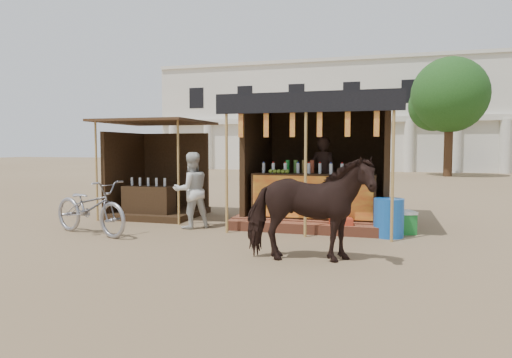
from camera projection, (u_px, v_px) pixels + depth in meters
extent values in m
plane|color=#846B4C|center=(230.00, 251.00, 7.59)|extent=(120.00, 120.00, 0.00)
cube|color=#9A4D32|center=(319.00, 217.00, 10.66)|extent=(3.40, 2.80, 0.22)
cube|color=#9A4D32|center=(308.00, 228.00, 9.18)|extent=(3.40, 0.35, 0.20)
cube|color=#342113|center=(313.00, 196.00, 9.71)|extent=(2.60, 0.55, 0.95)
cube|color=red|center=(311.00, 197.00, 9.44)|extent=(2.50, 0.02, 0.88)
cube|color=#342113|center=(327.00, 157.00, 11.77)|extent=(3.00, 0.12, 2.50)
cube|color=#342113|center=(258.00, 158.00, 10.98)|extent=(0.12, 2.50, 2.50)
cube|color=#342113|center=(387.00, 159.00, 10.16)|extent=(0.12, 2.50, 2.50)
cube|color=black|center=(319.00, 102.00, 10.29)|extent=(3.60, 3.60, 0.06)
cube|color=black|center=(306.00, 103.00, 8.59)|extent=(3.60, 0.06, 0.36)
cylinder|color=tan|center=(227.00, 165.00, 9.14)|extent=(0.06, 0.06, 2.75)
cylinder|color=tan|center=(306.00, 166.00, 8.71)|extent=(0.06, 0.06, 2.75)
cylinder|color=tan|center=(393.00, 167.00, 8.27)|extent=(0.06, 0.06, 2.75)
cube|color=red|center=(241.00, 123.00, 9.00)|extent=(0.10, 0.02, 0.55)
cube|color=red|center=(266.00, 123.00, 8.86)|extent=(0.10, 0.02, 0.55)
cube|color=red|center=(292.00, 123.00, 8.72)|extent=(0.10, 0.02, 0.55)
cube|color=red|center=(320.00, 122.00, 8.58)|extent=(0.10, 0.02, 0.55)
cube|color=red|center=(348.00, 122.00, 8.43)|extent=(0.10, 0.02, 0.55)
cube|color=red|center=(377.00, 121.00, 8.29)|extent=(0.10, 0.02, 0.55)
imported|color=black|center=(323.00, 174.00, 10.67)|extent=(0.73, 0.58, 1.75)
cube|color=#342113|center=(159.00, 213.00, 11.47)|extent=(2.00, 2.00, 0.15)
cube|color=#342113|center=(175.00, 172.00, 12.32)|extent=(1.90, 0.10, 2.10)
cube|color=#342113|center=(125.00, 174.00, 11.67)|extent=(0.10, 1.90, 2.10)
cube|color=#472D19|center=(156.00, 122.00, 11.22)|extent=(2.40, 2.40, 0.06)
cylinder|color=tan|center=(96.00, 171.00, 10.68)|extent=(0.05, 0.05, 2.35)
cylinder|color=tan|center=(178.00, 172.00, 10.10)|extent=(0.05, 0.05, 2.35)
cube|color=#342113|center=(149.00, 203.00, 10.97)|extent=(1.20, 0.50, 0.80)
imported|color=black|center=(308.00, 209.00, 6.84)|extent=(2.02, 1.16, 1.61)
imported|color=gray|center=(90.00, 207.00, 9.02)|extent=(2.18, 1.31, 1.08)
imported|color=silver|center=(191.00, 190.00, 9.71)|extent=(1.00, 0.99, 1.62)
cylinder|color=#1757B0|center=(389.00, 218.00, 8.78)|extent=(0.70, 0.70, 0.75)
cube|color=#AB321C|center=(341.00, 226.00, 9.05)|extent=(0.51, 0.46, 0.33)
cube|color=#1B7A2C|center=(398.00, 224.00, 9.13)|extent=(0.73, 0.62, 0.40)
cube|color=white|center=(398.00, 212.00, 9.11)|extent=(0.76, 0.64, 0.06)
cube|color=silver|center=(329.00, 119.00, 36.63)|extent=(26.00, 7.00, 8.00)
cube|color=silver|center=(323.00, 120.00, 33.20)|extent=(26.00, 0.50, 0.40)
cube|color=silver|center=(324.00, 60.00, 32.99)|extent=(26.00, 0.30, 0.25)
cylinder|color=silver|center=(173.00, 146.00, 36.62)|extent=(0.70, 0.70, 3.60)
cylinder|color=silver|center=(208.00, 146.00, 35.80)|extent=(0.70, 0.70, 3.60)
cylinder|color=silver|center=(245.00, 146.00, 34.98)|extent=(0.70, 0.70, 3.60)
cylinder|color=silver|center=(283.00, 146.00, 34.16)|extent=(0.70, 0.70, 3.60)
cylinder|color=silver|center=(323.00, 146.00, 33.33)|extent=(0.70, 0.70, 3.60)
cylinder|color=silver|center=(365.00, 146.00, 32.51)|extent=(0.70, 0.70, 3.60)
cylinder|color=silver|center=(409.00, 146.00, 31.69)|extent=(0.70, 0.70, 3.60)
cylinder|color=silver|center=(456.00, 146.00, 30.87)|extent=(0.70, 0.70, 3.60)
cylinder|color=silver|center=(505.00, 146.00, 30.04)|extent=(0.70, 0.70, 3.60)
cylinder|color=#382314|center=(448.00, 143.00, 26.91)|extent=(0.50, 0.50, 4.00)
sphere|color=#22521C|center=(450.00, 95.00, 26.71)|extent=(4.40, 4.40, 4.40)
sphere|color=#22521C|center=(434.00, 106.00, 27.55)|extent=(2.99, 2.99, 2.99)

